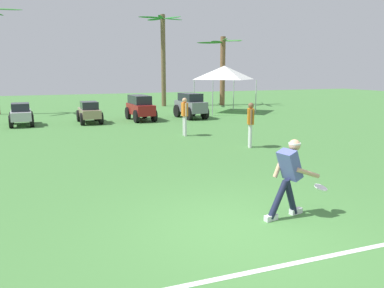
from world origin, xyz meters
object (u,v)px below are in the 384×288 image
at_px(parked_car_slot_d, 191,105).
at_px(palm_tree_right_of_centre, 223,65).
at_px(teammate_near_sideline, 185,113).
at_px(parked_car_slot_b, 89,112).
at_px(frisbee_thrower, 289,174).
at_px(frisbee_in_flight, 321,187).
at_px(teammate_midfield, 251,121).
at_px(parked_car_slot_a, 21,114).
at_px(event_tent, 224,73).
at_px(parked_car_slot_c, 140,107).
at_px(palm_tree_left_of_centre, 163,53).

distance_m(parked_car_slot_d, palm_tree_right_of_centre, 9.01).
distance_m(teammate_near_sideline, parked_car_slot_b, 6.33).
relative_size(frisbee_thrower, parked_car_slot_b, 0.64).
height_order(frisbee_in_flight, teammate_midfield, teammate_midfield).
xyz_separation_m(teammate_midfield, parked_car_slot_a, (-7.67, 8.82, -0.38)).
bearing_deg(palm_tree_right_of_centre, frisbee_thrower, -113.10).
relative_size(teammate_near_sideline, palm_tree_right_of_centre, 0.30).
bearing_deg(palm_tree_right_of_centre, event_tent, -114.81).
bearing_deg(parked_car_slot_b, event_tent, 13.72).
height_order(parked_car_slot_c, event_tent, event_tent).
xyz_separation_m(teammate_midfield, palm_tree_right_of_centre, (6.45, 15.38, 2.17)).
bearing_deg(parked_car_slot_c, teammate_near_sideline, -84.92).
xyz_separation_m(parked_car_slot_b, palm_tree_left_of_centre, (6.39, 7.68, 3.40)).
distance_m(frisbee_thrower, event_tent, 17.91).
height_order(frisbee_thrower, teammate_near_sideline, teammate_near_sideline).
distance_m(frisbee_thrower, teammate_midfield, 6.32).
bearing_deg(frisbee_thrower, parked_car_slot_b, 97.48).
bearing_deg(palm_tree_left_of_centre, teammate_midfield, -96.79).
distance_m(parked_car_slot_a, parked_car_slot_b, 3.22).
xyz_separation_m(frisbee_in_flight, parked_car_slot_a, (-5.75, 14.68, 0.07)).
xyz_separation_m(parked_car_slot_a, parked_car_slot_d, (8.78, -0.31, 0.18)).
distance_m(parked_car_slot_b, palm_tree_right_of_centre, 13.11).
distance_m(frisbee_thrower, palm_tree_left_of_centre, 22.68).
distance_m(teammate_midfield, parked_car_slot_d, 8.59).
bearing_deg(palm_tree_left_of_centre, parked_car_slot_c, -115.97).
relative_size(teammate_midfield, event_tent, 0.50).
distance_m(frisbee_in_flight, teammate_near_sideline, 8.98).
xyz_separation_m(parked_car_slot_a, palm_tree_right_of_centre, (14.11, 6.56, 2.54)).
xyz_separation_m(parked_car_slot_c, palm_tree_right_of_centre, (8.21, 6.75, 2.39)).
xyz_separation_m(teammate_near_sideline, parked_car_slot_a, (-6.39, 5.74, -0.38)).
bearing_deg(palm_tree_right_of_centre, parked_car_slot_a, -155.08).
height_order(teammate_near_sideline, palm_tree_left_of_centre, palm_tree_left_of_centre).
xyz_separation_m(parked_car_slot_b, parked_car_slot_c, (2.69, 0.08, 0.16)).
distance_m(teammate_near_sideline, palm_tree_left_of_centre, 13.86).
bearing_deg(parked_car_slot_b, palm_tree_right_of_centre, 32.06).
xyz_separation_m(frisbee_thrower, teammate_midfield, (2.58, 5.77, 0.14)).
distance_m(palm_tree_left_of_centre, event_tent, 6.19).
bearing_deg(parked_car_slot_d, event_tent, 34.38).
bearing_deg(palm_tree_left_of_centre, parked_car_slot_a, -142.34).
relative_size(parked_car_slot_b, event_tent, 0.71).
xyz_separation_m(teammate_near_sideline, parked_car_slot_c, (-0.49, 5.54, -0.22)).
xyz_separation_m(parked_car_slot_a, palm_tree_left_of_centre, (9.60, 7.41, 3.40)).
distance_m(parked_car_slot_c, event_tent, 6.63).
xyz_separation_m(parked_car_slot_b, parked_car_slot_d, (5.56, -0.03, 0.18)).
bearing_deg(frisbee_in_flight, teammate_midfield, 71.86).
height_order(teammate_midfield, parked_car_slot_c, teammate_midfield).
bearing_deg(parked_car_slot_a, event_tent, 8.86).
bearing_deg(parked_car_slot_a, palm_tree_right_of_centre, 24.92).
bearing_deg(palm_tree_left_of_centre, parked_car_slot_d, -96.10).
relative_size(parked_car_slot_c, event_tent, 0.78).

